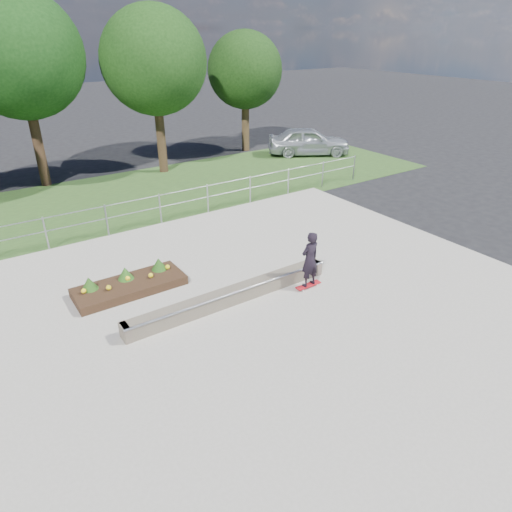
# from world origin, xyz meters

# --- Properties ---
(ground) EXTENTS (120.00, 120.00, 0.00)m
(ground) POSITION_xyz_m (0.00, 0.00, 0.00)
(ground) COLOR black
(ground) RESTS_ON ground
(grass_verge) EXTENTS (30.00, 8.00, 0.02)m
(grass_verge) POSITION_xyz_m (0.00, 11.00, 0.01)
(grass_verge) COLOR #28471C
(grass_verge) RESTS_ON ground
(concrete_slab) EXTENTS (15.00, 15.00, 0.06)m
(concrete_slab) POSITION_xyz_m (0.00, 0.00, 0.03)
(concrete_slab) COLOR gray
(concrete_slab) RESTS_ON ground
(fence) EXTENTS (20.06, 0.06, 1.20)m
(fence) POSITION_xyz_m (0.00, 7.50, 0.77)
(fence) COLOR gray
(fence) RESTS_ON ground
(tree_mid_left) EXTENTS (5.25, 5.25, 8.25)m
(tree_mid_left) POSITION_xyz_m (-2.50, 15.00, 5.61)
(tree_mid_left) COLOR #301D13
(tree_mid_left) RESTS_ON ground
(tree_mid_right) EXTENTS (4.90, 4.90, 7.70)m
(tree_mid_right) POSITION_xyz_m (3.00, 14.00, 5.23)
(tree_mid_right) COLOR #332114
(tree_mid_right) RESTS_ON ground
(tree_far_right) EXTENTS (4.20, 4.20, 6.60)m
(tree_far_right) POSITION_xyz_m (9.00, 15.50, 4.48)
(tree_far_right) COLOR #382716
(tree_far_right) RESTS_ON ground
(grind_ledge) EXTENTS (6.00, 0.44, 0.43)m
(grind_ledge) POSITION_xyz_m (-0.71, 1.30, 0.26)
(grind_ledge) COLOR brown
(grind_ledge) RESTS_ON concrete_slab
(planter_bed) EXTENTS (3.00, 1.20, 0.61)m
(planter_bed) POSITION_xyz_m (-2.73, 3.48, 0.24)
(planter_bed) COLOR black
(planter_bed) RESTS_ON concrete_slab
(skateboarder) EXTENTS (0.80, 0.42, 1.69)m
(skateboarder) POSITION_xyz_m (1.48, 0.75, 0.94)
(skateboarder) COLOR white
(skateboarder) RESTS_ON concrete_slab
(parked_car) EXTENTS (4.94, 4.01, 1.58)m
(parked_car) POSITION_xyz_m (11.40, 12.54, 0.79)
(parked_car) COLOR #B3B8BD
(parked_car) RESTS_ON ground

